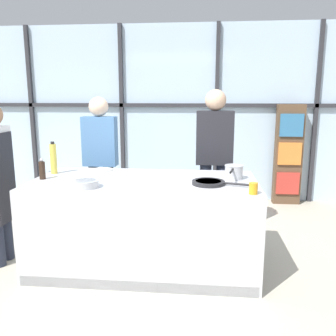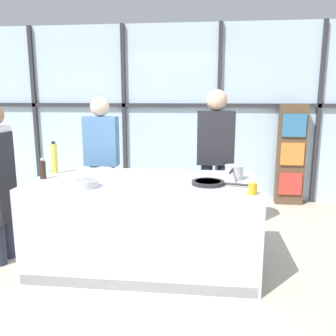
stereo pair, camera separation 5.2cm
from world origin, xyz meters
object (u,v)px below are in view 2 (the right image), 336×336
(juice_glass_near, at_px, (253,189))
(frying_pan, at_px, (209,183))
(white_plate, at_px, (103,170))
(mixing_bowl, at_px, (84,183))
(spectator_far_left, at_px, (102,155))
(spectator_center_left, at_px, (215,153))
(saucepan, at_px, (234,172))
(oil_bottle, at_px, (54,158))
(pepper_grinder, at_px, (43,169))

(juice_glass_near, bearing_deg, frying_pan, 140.44)
(white_plate, relative_size, mixing_bowl, 0.92)
(spectator_far_left, relative_size, spectator_center_left, 0.95)
(frying_pan, height_order, saucepan, saucepan)
(spectator_center_left, bearing_deg, spectator_far_left, 0.00)
(oil_bottle, bearing_deg, spectator_far_left, 69.16)
(white_plate, bearing_deg, saucepan, -10.94)
(white_plate, xyz_separation_m, mixing_bowl, (0.05, -0.74, 0.03))
(mixing_bowl, bearing_deg, spectator_far_left, 99.90)
(juice_glass_near, bearing_deg, white_plate, 151.69)
(saucepan, xyz_separation_m, oil_bottle, (-1.85, 0.06, 0.09))
(spectator_far_left, xyz_separation_m, spectator_center_left, (1.40, 0.00, 0.05))
(spectator_far_left, height_order, oil_bottle, spectator_far_left)
(spectator_far_left, distance_m, white_plate, 0.56)
(spectator_far_left, relative_size, mixing_bowl, 6.65)
(mixing_bowl, bearing_deg, frying_pan, 11.22)
(spectator_far_left, distance_m, frying_pan, 1.69)
(spectator_far_left, xyz_separation_m, pepper_grinder, (-0.29, -0.99, 0.02))
(saucepan, xyz_separation_m, white_plate, (-1.39, 0.27, -0.07))
(pepper_grinder, height_order, juice_glass_near, pepper_grinder)
(spectator_far_left, relative_size, juice_glass_near, 17.13)
(spectator_center_left, bearing_deg, saucepan, 101.70)
(saucepan, distance_m, juice_glass_near, 0.56)
(spectator_far_left, distance_m, juice_glass_near, 2.15)
(mixing_bowl, relative_size, oil_bottle, 0.75)
(oil_bottle, bearing_deg, mixing_bowl, -46.48)
(spectator_far_left, bearing_deg, frying_pan, 141.57)
(white_plate, distance_m, juice_glass_near, 1.72)
(frying_pan, bearing_deg, juice_glass_near, -39.56)
(juice_glass_near, bearing_deg, spectator_center_left, 101.83)
(saucepan, relative_size, pepper_grinder, 1.59)
(saucepan, bearing_deg, juice_glass_near, -77.99)
(spectator_center_left, relative_size, saucepan, 5.34)
(spectator_far_left, height_order, saucepan, spectator_far_left)
(pepper_grinder, bearing_deg, juice_glass_near, -10.11)
(pepper_grinder, bearing_deg, saucepan, 5.89)
(spectator_center_left, xyz_separation_m, mixing_bowl, (-1.18, -1.27, -0.09))
(white_plate, bearing_deg, spectator_far_left, 107.88)
(saucepan, xyz_separation_m, pepper_grinder, (-1.86, -0.19, 0.02))
(oil_bottle, relative_size, juice_glass_near, 3.44)
(spectator_center_left, height_order, oil_bottle, spectator_center_left)
(spectator_center_left, distance_m, juice_glass_near, 1.38)
(mixing_bowl, bearing_deg, spectator_center_left, 47.16)
(frying_pan, distance_m, pepper_grinder, 1.62)
(frying_pan, distance_m, white_plate, 1.27)
(mixing_bowl, bearing_deg, oil_bottle, 133.52)
(frying_pan, xyz_separation_m, white_plate, (-1.15, 0.52, -0.01))
(spectator_far_left, height_order, juice_glass_near, spectator_far_left)
(spectator_center_left, distance_m, saucepan, 0.82)
(spectator_far_left, xyz_separation_m, saucepan, (1.57, -0.80, -0.00))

